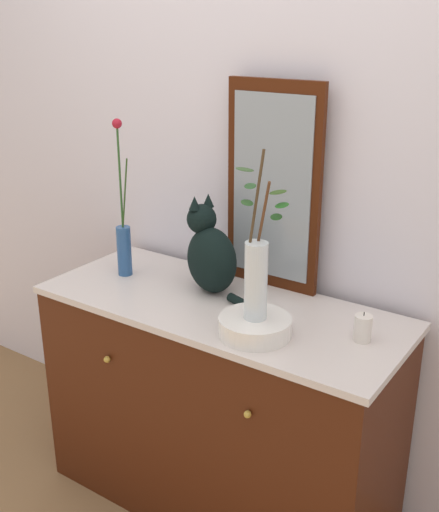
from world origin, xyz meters
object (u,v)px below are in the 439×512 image
(sideboard, at_px, (219,406))
(vase_glass_clear, at_px, (256,274))
(vase_slim_green, at_px, (124,240))
(bowl_porcelain, at_px, (255,326))
(candle_pillar, at_px, (363,328))
(mirror_leaning, at_px, (273,188))
(cat_sitting, at_px, (211,254))

(sideboard, height_order, vase_glass_clear, vase_glass_clear)
(vase_slim_green, relative_size, bowl_porcelain, 2.60)
(sideboard, xyz_separation_m, candle_pillar, (0.52, 0.03, 0.47))
(candle_pillar, bearing_deg, vase_glass_clear, -152.86)
(mirror_leaning, bearing_deg, candle_pillar, -25.92)
(mirror_leaning, bearing_deg, sideboard, -104.04)
(vase_slim_green, height_order, candle_pillar, vase_slim_green)
(cat_sitting, bearing_deg, bowl_porcelain, -33.29)
(mirror_leaning, relative_size, vase_glass_clear, 1.42)
(cat_sitting, bearing_deg, sideboard, -40.33)
(sideboard, distance_m, vase_slim_green, 0.73)
(mirror_leaning, bearing_deg, cat_sitting, -131.82)
(vase_slim_green, bearing_deg, candle_pillar, 0.60)
(mirror_leaning, height_order, vase_slim_green, mirror_leaning)
(cat_sitting, xyz_separation_m, candle_pillar, (0.61, -0.05, -0.10))
(sideboard, height_order, candle_pillar, candle_pillar)
(cat_sitting, bearing_deg, mirror_leaning, 48.18)
(cat_sitting, bearing_deg, candle_pillar, -4.80)
(mirror_leaning, xyz_separation_m, vase_glass_clear, (0.16, -0.38, -0.17))
(cat_sitting, height_order, vase_glass_clear, vase_glass_clear)
(mirror_leaning, relative_size, bowl_porcelain, 3.23)
(sideboard, bearing_deg, bowl_porcelain, -30.03)
(vase_slim_green, distance_m, candle_pillar, 0.99)
(sideboard, xyz_separation_m, bowl_porcelain, (0.22, -0.13, 0.46))
(vase_slim_green, bearing_deg, mirror_leaning, 24.15)
(mirror_leaning, xyz_separation_m, cat_sitting, (-0.15, -0.17, -0.24))
(cat_sitting, relative_size, bowl_porcelain, 1.68)
(mirror_leaning, distance_m, candle_pillar, 0.61)
(cat_sitting, height_order, candle_pillar, cat_sitting)
(bowl_porcelain, bearing_deg, vase_glass_clear, 99.30)
(vase_glass_clear, bearing_deg, bowl_porcelain, -80.70)
(sideboard, xyz_separation_m, mirror_leaning, (0.06, 0.25, 0.80))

